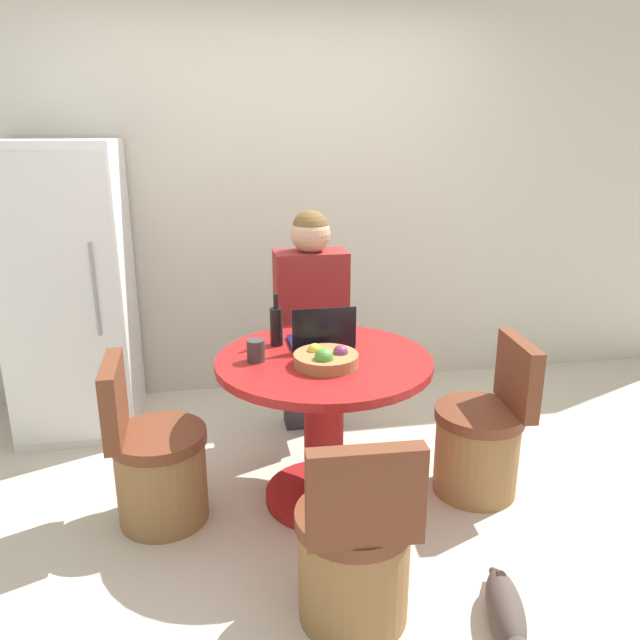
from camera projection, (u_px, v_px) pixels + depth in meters
name	position (u px, v px, depth m)	size (l,w,h in m)	color
ground_plane	(326.00, 511.00, 2.98)	(12.00, 12.00, 0.00)	beige
wall_back	(280.00, 199.00, 4.09)	(7.00, 0.06, 2.60)	beige
refrigerator	(71.00, 290.00, 3.63)	(0.66, 0.72, 1.69)	white
dining_table	(324.00, 410.00, 2.94)	(1.00, 1.00, 0.75)	maroon
chair_near_camera	(355.00, 556.00, 2.26)	(0.43, 0.43, 0.79)	olive
chair_right_side	(481.00, 442.00, 3.08)	(0.44, 0.43, 0.79)	olive
chair_left_side	(157.00, 467.00, 2.85)	(0.43, 0.43, 0.79)	olive
person_seated	(310.00, 314.00, 3.55)	(0.40, 0.37, 1.33)	#2D2D38
laptop	(321.00, 337.00, 3.00)	(0.30, 0.21, 0.21)	#141947
fruit_bowl	(326.00, 359.00, 2.75)	(0.29, 0.29, 0.10)	olive
coffee_cup	(256.00, 351.00, 2.80)	(0.08, 0.08, 0.10)	#383333
bottle	(276.00, 325.00, 2.99)	(0.06, 0.06, 0.26)	black
cat	(506.00, 613.00, 2.26)	(0.23, 0.51, 0.15)	#473D38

